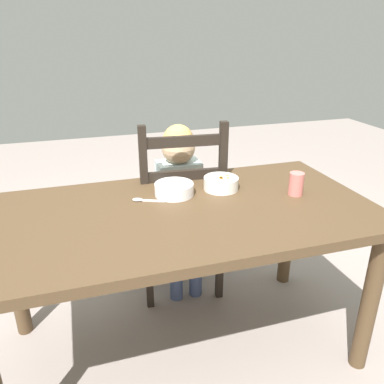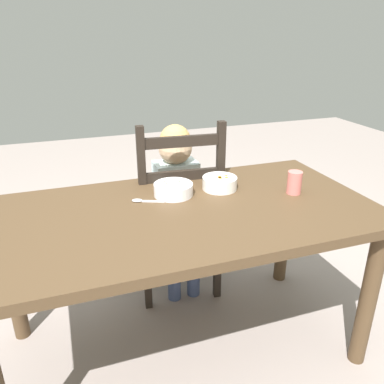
{
  "view_description": "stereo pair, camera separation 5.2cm",
  "coord_description": "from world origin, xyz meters",
  "px_view_note": "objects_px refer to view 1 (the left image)",
  "views": [
    {
      "loc": [
        -0.37,
        -1.35,
        1.37
      ],
      "look_at": [
        0.06,
        0.05,
        0.76
      ],
      "focal_mm": 36.37,
      "sensor_mm": 36.0,
      "label": 1
    },
    {
      "loc": [
        -0.42,
        -1.33,
        1.37
      ],
      "look_at": [
        0.06,
        0.05,
        0.76
      ],
      "focal_mm": 36.37,
      "sensor_mm": 36.0,
      "label": 2
    }
  ],
  "objects_px": {
    "bowl_of_peas": "(174,189)",
    "bowl_of_carrots": "(221,183)",
    "dining_chair": "(180,215)",
    "drinking_cup": "(296,184)",
    "dining_table": "(181,230)",
    "spoon": "(142,200)",
    "child_figure": "(180,187)"
  },
  "relations": [
    {
      "from": "bowl_of_peas",
      "to": "bowl_of_carrots",
      "type": "relative_size",
      "value": 1.09
    },
    {
      "from": "bowl_of_carrots",
      "to": "spoon",
      "type": "height_order",
      "value": "bowl_of_carrots"
    },
    {
      "from": "dining_chair",
      "to": "bowl_of_carrots",
      "type": "bearing_deg",
      "value": -69.07
    },
    {
      "from": "child_figure",
      "to": "spoon",
      "type": "distance_m",
      "value": 0.42
    },
    {
      "from": "dining_table",
      "to": "child_figure",
      "type": "height_order",
      "value": "child_figure"
    },
    {
      "from": "bowl_of_peas",
      "to": "dining_chair",
      "type": "bearing_deg",
      "value": 70.69
    },
    {
      "from": "bowl_of_peas",
      "to": "bowl_of_carrots",
      "type": "bearing_deg",
      "value": -0.01
    },
    {
      "from": "spoon",
      "to": "dining_chair",
      "type": "bearing_deg",
      "value": 52.18
    },
    {
      "from": "dining_table",
      "to": "spoon",
      "type": "height_order",
      "value": "spoon"
    },
    {
      "from": "child_figure",
      "to": "drinking_cup",
      "type": "bearing_deg",
      "value": -48.56
    },
    {
      "from": "child_figure",
      "to": "bowl_of_peas",
      "type": "distance_m",
      "value": 0.33
    },
    {
      "from": "child_figure",
      "to": "bowl_of_peas",
      "type": "bearing_deg",
      "value": -110.24
    },
    {
      "from": "dining_table",
      "to": "bowl_of_peas",
      "type": "height_order",
      "value": "bowl_of_peas"
    },
    {
      "from": "bowl_of_peas",
      "to": "bowl_of_carrots",
      "type": "xyz_separation_m",
      "value": [
        0.22,
        -0.0,
        0.0
      ]
    },
    {
      "from": "dining_chair",
      "to": "bowl_of_carrots",
      "type": "xyz_separation_m",
      "value": [
        0.11,
        -0.3,
        0.28
      ]
    },
    {
      "from": "dining_chair",
      "to": "dining_table",
      "type": "bearing_deg",
      "value": -104.56
    },
    {
      "from": "bowl_of_carrots",
      "to": "spoon",
      "type": "relative_size",
      "value": 1.16
    },
    {
      "from": "dining_chair",
      "to": "spoon",
      "type": "bearing_deg",
      "value": -127.82
    },
    {
      "from": "dining_table",
      "to": "bowl_of_carrots",
      "type": "height_order",
      "value": "bowl_of_carrots"
    },
    {
      "from": "dining_chair",
      "to": "bowl_of_peas",
      "type": "distance_m",
      "value": 0.42
    },
    {
      "from": "bowl_of_peas",
      "to": "bowl_of_carrots",
      "type": "distance_m",
      "value": 0.22
    },
    {
      "from": "dining_table",
      "to": "bowl_of_carrots",
      "type": "distance_m",
      "value": 0.3
    },
    {
      "from": "child_figure",
      "to": "dining_chair",
      "type": "bearing_deg",
      "value": 158.54
    },
    {
      "from": "dining_table",
      "to": "child_figure",
      "type": "xyz_separation_m",
      "value": [
        0.12,
        0.45,
        0.0
      ]
    },
    {
      "from": "dining_table",
      "to": "child_figure",
      "type": "bearing_deg",
      "value": 74.82
    },
    {
      "from": "dining_table",
      "to": "bowl_of_peas",
      "type": "xyz_separation_m",
      "value": [
        0.01,
        0.15,
        0.12
      ]
    },
    {
      "from": "child_figure",
      "to": "drinking_cup",
      "type": "xyz_separation_m",
      "value": [
        0.39,
        -0.45,
        0.14
      ]
    },
    {
      "from": "dining_chair",
      "to": "bowl_of_carrots",
      "type": "height_order",
      "value": "dining_chair"
    },
    {
      "from": "dining_chair",
      "to": "bowl_of_peas",
      "type": "height_order",
      "value": "dining_chair"
    },
    {
      "from": "bowl_of_peas",
      "to": "spoon",
      "type": "relative_size",
      "value": 1.26
    },
    {
      "from": "dining_chair",
      "to": "drinking_cup",
      "type": "bearing_deg",
      "value": -48.34
    },
    {
      "from": "dining_table",
      "to": "spoon",
      "type": "distance_m",
      "value": 0.21
    }
  ]
}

